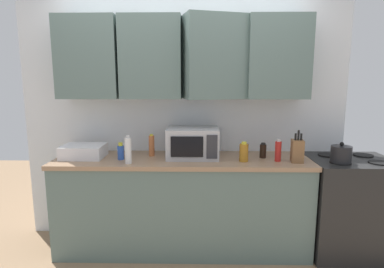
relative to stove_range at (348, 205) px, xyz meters
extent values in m
cube|color=white|center=(-1.57, 0.35, 0.85)|extent=(3.24, 0.06, 2.60)
cube|color=slate|center=(-2.45, 0.16, 1.37)|extent=(0.56, 0.33, 0.75)
cube|color=slate|center=(-1.86, 0.16, 1.37)|extent=(0.56, 0.33, 0.75)
cube|color=slate|center=(-1.28, 0.12, 1.37)|extent=(0.63, 0.47, 0.75)
cube|color=slate|center=(-0.69, 0.16, 1.37)|extent=(0.56, 0.33, 0.75)
cube|color=slate|center=(-1.57, 0.02, -0.02)|extent=(2.34, 0.60, 0.86)
cube|color=#9E7A5B|center=(-1.57, 0.02, 0.43)|extent=(2.37, 0.63, 0.04)
cube|color=black|center=(0.00, 0.00, 0.00)|extent=(0.76, 0.64, 0.90)
cylinder|color=black|center=(-0.17, -0.14, 0.45)|extent=(0.18, 0.18, 0.01)
cylinder|color=black|center=(0.17, -0.14, 0.45)|extent=(0.18, 0.18, 0.01)
cylinder|color=black|center=(-0.17, 0.14, 0.45)|extent=(0.18, 0.18, 0.01)
cylinder|color=black|center=(0.17, 0.14, 0.45)|extent=(0.18, 0.18, 0.01)
cylinder|color=black|center=(-0.17, -0.14, 0.53)|extent=(0.18, 0.18, 0.14)
sphere|color=black|center=(-0.17, -0.14, 0.62)|extent=(0.04, 0.04, 0.04)
cube|color=#B7B7BC|center=(-1.48, 0.05, 0.59)|extent=(0.48, 0.36, 0.28)
cube|color=black|center=(-1.52, -0.13, 0.59)|extent=(0.29, 0.01, 0.18)
cube|color=#2D2D33|center=(-1.30, -0.13, 0.59)|extent=(0.10, 0.01, 0.21)
cube|color=silver|center=(-2.50, 0.02, 0.51)|extent=(0.38, 0.30, 0.12)
cube|color=brown|center=(-0.54, -0.11, 0.55)|extent=(0.11, 0.13, 0.20)
cylinder|color=black|center=(-0.57, -0.12, 0.68)|extent=(0.02, 0.02, 0.06)
cylinder|color=black|center=(-0.54, -0.12, 0.69)|extent=(0.02, 0.02, 0.09)
cylinder|color=black|center=(-0.52, -0.12, 0.68)|extent=(0.02, 0.02, 0.06)
cylinder|color=black|center=(-0.81, 0.05, 0.51)|extent=(0.06, 0.06, 0.13)
cylinder|color=black|center=(-0.81, 0.05, 0.58)|extent=(0.04, 0.04, 0.02)
cylinder|color=#BC6638|center=(-1.87, 0.10, 0.55)|extent=(0.05, 0.05, 0.20)
cylinder|color=yellow|center=(-1.87, 0.10, 0.65)|extent=(0.03, 0.03, 0.02)
cylinder|color=#AD701E|center=(-1.01, -0.09, 0.53)|extent=(0.08, 0.08, 0.16)
cylinder|color=yellow|center=(-1.01, -0.09, 0.62)|extent=(0.05, 0.05, 0.02)
cylinder|color=white|center=(-2.03, -0.19, 0.56)|extent=(0.06, 0.06, 0.23)
cylinder|color=silver|center=(-2.03, -0.19, 0.69)|extent=(0.03, 0.03, 0.02)
cylinder|color=#2D56B7|center=(-2.13, -0.05, 0.51)|extent=(0.06, 0.06, 0.13)
cylinder|color=yellow|center=(-2.13, -0.05, 0.59)|extent=(0.04, 0.04, 0.03)
cylinder|color=red|center=(-0.71, -0.08, 0.54)|extent=(0.06, 0.06, 0.18)
cylinder|color=silver|center=(-0.71, -0.08, 0.64)|extent=(0.03, 0.03, 0.02)
camera|label=1|loc=(-1.42, -2.90, 1.18)|focal=29.97mm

